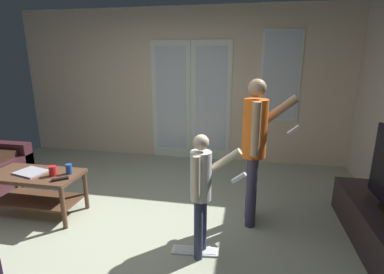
{
  "coord_description": "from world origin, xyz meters",
  "views": [
    {
      "loc": [
        1.21,
        -2.4,
        1.78
      ],
      "look_at": [
        0.69,
        0.22,
        1.05
      ],
      "focal_mm": 27.42,
      "sensor_mm": 36.0,
      "label": 1
    }
  ],
  "objects": [
    {
      "name": "laptop_closed",
      "position": [
        -1.19,
        0.29,
        0.52
      ],
      "size": [
        0.37,
        0.32,
        0.02
      ],
      "primitive_type": "cube",
      "rotation": [
        0.0,
        0.0,
        -0.25
      ],
      "color": "#A9A8B5",
      "rests_on": "coffee_table"
    },
    {
      "name": "coffee_table",
      "position": [
        -1.14,
        0.29,
        0.37
      ],
      "size": [
        1.02,
        0.51,
        0.51
      ],
      "color": "#533625",
      "rests_on": "ground_plane"
    },
    {
      "name": "loose_keyboard",
      "position": [
        0.78,
        -0.06,
        0.01
      ],
      "size": [
        0.45,
        0.17,
        0.02
      ],
      "color": "white",
      "rests_on": "ground_plane"
    },
    {
      "name": "tv_remote_black",
      "position": [
        -0.74,
        0.17,
        0.52
      ],
      "size": [
        0.16,
        0.15,
        0.02
      ],
      "primitive_type": "cube",
      "rotation": [
        0.0,
        0.0,
        0.68
      ],
      "color": "black",
      "rests_on": "coffee_table"
    },
    {
      "name": "cup_by_laptop",
      "position": [
        -0.74,
        0.36,
        0.56
      ],
      "size": [
        0.07,
        0.07,
        0.11
      ],
      "primitive_type": "cylinder",
      "color": "#214B9C",
      "rests_on": "coffee_table"
    },
    {
      "name": "wall_back_with_doors",
      "position": [
        0.06,
        2.62,
        1.27
      ],
      "size": [
        5.81,
        0.09,
        2.61
      ],
      "color": "beige",
      "rests_on": "ground_plane"
    },
    {
      "name": "cup_near_edge",
      "position": [
        -0.88,
        0.27,
        0.56
      ],
      "size": [
        0.08,
        0.08,
        0.11
      ],
      "primitive_type": "cylinder",
      "color": "red",
      "rests_on": "coffee_table"
    },
    {
      "name": "ground_plane",
      "position": [
        0.0,
        0.0,
        -0.01
      ],
      "size": [
        5.81,
        5.3,
        0.02
      ],
      "primitive_type": "cube",
      "color": "#9DA38A"
    },
    {
      "name": "person_adult",
      "position": [
        1.29,
        0.58,
        0.94
      ],
      "size": [
        0.6,
        0.44,
        1.57
      ],
      "color": "#3C3850",
      "rests_on": "ground_plane"
    },
    {
      "name": "person_child",
      "position": [
        0.84,
        -0.08,
        0.69
      ],
      "size": [
        0.48,
        0.31,
        1.16
      ],
      "color": "#323754",
      "rests_on": "ground_plane"
    }
  ]
}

